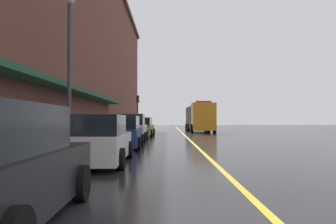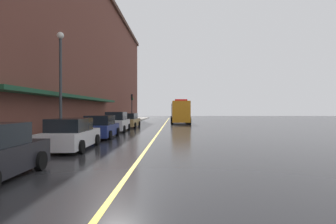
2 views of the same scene
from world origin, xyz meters
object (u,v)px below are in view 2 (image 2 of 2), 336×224
parked_car_1 (71,135)px  traffic_light_near (132,103)px  parking_meter_2 (100,121)px  parking_meter_1 (72,125)px  parking_meter_0 (111,119)px  parked_car_3 (117,122)px  utility_truck (180,112)px  street_lamp_left (61,74)px  parked_car_4 (129,121)px  parked_car_2 (101,127)px

parked_car_1 → traffic_light_near: (-1.41, 28.40, 2.40)m
parking_meter_2 → traffic_light_near: size_ratio=0.31×
parking_meter_1 → traffic_light_near: (0.06, 24.45, 2.10)m
parking_meter_0 → traffic_light_near: 13.70m
parked_car_3 → parking_meter_0: bearing=21.4°
parking_meter_1 → traffic_light_near: traffic_light_near is taller
parking_meter_0 → utility_truck: bearing=58.4°
street_lamp_left → traffic_light_near: street_lamp_left is taller
parked_car_3 → parked_car_4: bearing=-2.1°
parking_meter_0 → parking_meter_1: bearing=-90.0°
parked_car_4 → parking_meter_1: 13.55m
parking_meter_0 → parked_car_3: bearing=-67.9°
parked_car_1 → parking_meter_2: 10.85m
parked_car_3 → utility_truck: size_ratio=0.47×
parked_car_3 → parking_meter_1: size_ratio=3.30×
parked_car_4 → parking_meter_0: parked_car_4 is taller
parked_car_1 → parking_meter_2: parked_car_1 is taller
utility_truck → parking_meter_1: 24.40m
parking_meter_1 → street_lamp_left: bearing=-146.5°
parked_car_4 → parking_meter_0: size_ratio=3.56×
utility_truck → parking_meter_2: size_ratio=7.01×
parked_car_4 → utility_truck: 11.51m
parked_car_1 → parking_meter_1: parked_car_1 is taller
utility_truck → parking_meter_1: utility_truck is taller
parking_meter_0 → parking_meter_2: 4.11m
parked_car_3 → parked_car_4: size_ratio=0.93×
parked_car_2 → parked_car_4: parked_car_4 is taller
parking_meter_2 → parked_car_3: bearing=33.1°
parked_car_2 → street_lamp_left: 4.68m
parking_meter_1 → parked_car_1: bearing=-69.6°
parked_car_4 → utility_truck: size_ratio=0.51×
parked_car_4 → parking_meter_2: parked_car_4 is taller
parked_car_3 → parked_car_4: 5.81m
parked_car_4 → parked_car_2: bearing=-178.6°
parked_car_2 → parking_meter_0: bearing=7.4°
traffic_light_near → parking_meter_1: bearing=-90.1°
parked_car_2 → traffic_light_near: (-1.36, 22.70, 2.39)m
parked_car_1 → traffic_light_near: size_ratio=1.07×
parked_car_4 → street_lamp_left: (-2.06, -13.87, 3.62)m
parking_meter_0 → parking_meter_1: (0.00, -10.91, 0.00)m
parking_meter_0 → parking_meter_2: (0.00, -4.11, 0.00)m
parked_car_2 → parking_meter_0: parked_car_2 is taller
parking_meter_0 → parked_car_2: bearing=-81.1°
parked_car_2 → parked_car_3: parked_car_3 is taller
parked_car_4 → parking_meter_1: (-1.46, -13.47, 0.28)m
parked_car_2 → parked_car_3: (-0.11, 5.91, 0.09)m
street_lamp_left → utility_truck: bearing=70.9°
street_lamp_left → parked_car_4: bearing=81.5°
parked_car_2 → parking_meter_2: (-1.43, 5.05, 0.29)m
parked_car_2 → parking_meter_2: parked_car_2 is taller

